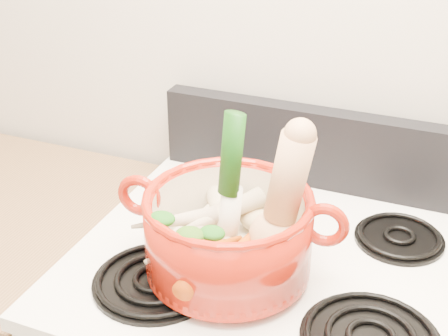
% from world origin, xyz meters
% --- Properties ---
extents(wall_back, '(3.50, 0.02, 2.60)m').
position_xyz_m(wall_back, '(0.00, 1.75, 1.30)').
color(wall_back, beige).
rests_on(wall_back, floor).
extents(cooktop, '(0.78, 0.67, 0.03)m').
position_xyz_m(cooktop, '(0.00, 1.40, 0.93)').
color(cooktop, white).
rests_on(cooktop, stove_body).
extents(control_backsplash, '(0.76, 0.05, 0.18)m').
position_xyz_m(control_backsplash, '(0.00, 1.70, 1.04)').
color(control_backsplash, black).
rests_on(control_backsplash, cooktop).
extents(burner_front_left, '(0.22, 0.22, 0.02)m').
position_xyz_m(burner_front_left, '(-0.19, 1.24, 0.96)').
color(burner_front_left, black).
rests_on(burner_front_left, cooktop).
extents(burner_back_left, '(0.17, 0.17, 0.02)m').
position_xyz_m(burner_back_left, '(-0.19, 1.54, 0.96)').
color(burner_back_left, black).
rests_on(burner_back_left, cooktop).
extents(burner_back_right, '(0.17, 0.17, 0.02)m').
position_xyz_m(burner_back_right, '(0.19, 1.54, 0.96)').
color(burner_back_right, black).
rests_on(burner_back_right, cooktop).
extents(dutch_oven, '(0.32, 0.32, 0.14)m').
position_xyz_m(dutch_oven, '(-0.08, 1.31, 1.04)').
color(dutch_oven, '#A2190A').
rests_on(dutch_oven, burner_front_left).
extents(pot_handle_left, '(0.08, 0.03, 0.08)m').
position_xyz_m(pot_handle_left, '(-0.24, 1.30, 1.09)').
color(pot_handle_left, '#A2190A').
rests_on(pot_handle_left, dutch_oven).
extents(pot_handle_right, '(0.08, 0.03, 0.08)m').
position_xyz_m(pot_handle_right, '(0.08, 1.33, 1.09)').
color(pot_handle_right, '#A2190A').
rests_on(pot_handle_right, dutch_oven).
extents(squash, '(0.16, 0.13, 0.26)m').
position_xyz_m(squash, '(0.00, 1.34, 1.12)').
color(squash, '#E2A573').
rests_on(squash, dutch_oven).
extents(leek, '(0.06, 0.08, 0.27)m').
position_xyz_m(leek, '(-0.09, 1.33, 1.13)').
color(leek, silver).
rests_on(leek, dutch_oven).
extents(ginger, '(0.08, 0.06, 0.04)m').
position_xyz_m(ginger, '(-0.05, 1.40, 1.02)').
color(ginger, tan).
rests_on(ginger, dutch_oven).
extents(parsnip_0, '(0.12, 0.23, 0.06)m').
position_xyz_m(parsnip_0, '(-0.16, 1.36, 1.02)').
color(parsnip_0, beige).
rests_on(parsnip_0, dutch_oven).
extents(parsnip_1, '(0.13, 0.20, 0.06)m').
position_xyz_m(parsnip_1, '(-0.15, 1.31, 1.03)').
color(parsnip_1, beige).
rests_on(parsnip_1, dutch_oven).
extents(parsnip_2, '(0.15, 0.21, 0.06)m').
position_xyz_m(parsnip_2, '(-0.11, 1.36, 1.04)').
color(parsnip_2, beige).
rests_on(parsnip_2, dutch_oven).
extents(parsnip_3, '(0.16, 0.10, 0.05)m').
position_xyz_m(parsnip_3, '(-0.19, 1.32, 1.04)').
color(parsnip_3, beige).
rests_on(parsnip_3, dutch_oven).
extents(parsnip_4, '(0.16, 0.19, 0.06)m').
position_xyz_m(parsnip_4, '(-0.12, 1.35, 1.04)').
color(parsnip_4, beige).
rests_on(parsnip_4, dutch_oven).
extents(carrot_0, '(0.04, 0.18, 0.05)m').
position_xyz_m(carrot_0, '(-0.10, 1.25, 1.02)').
color(carrot_0, '#CE590A').
rests_on(carrot_0, dutch_oven).
extents(carrot_1, '(0.13, 0.14, 0.05)m').
position_xyz_m(carrot_1, '(-0.11, 1.26, 1.02)').
color(carrot_1, '#B94909').
rests_on(carrot_1, dutch_oven).
extents(carrot_2, '(0.07, 0.18, 0.05)m').
position_xyz_m(carrot_2, '(-0.05, 1.29, 1.03)').
color(carrot_2, '#BE4809').
rests_on(carrot_2, dutch_oven).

